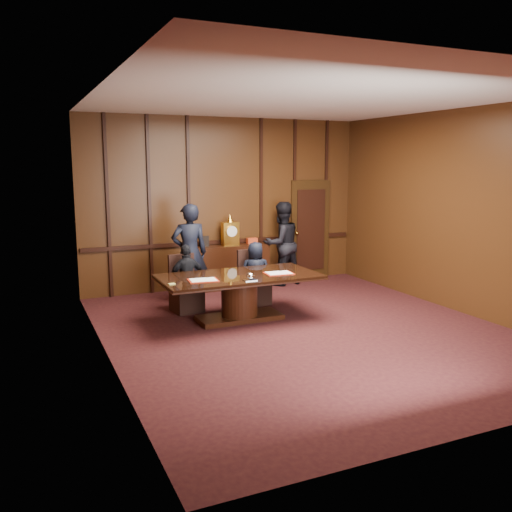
# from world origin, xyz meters

# --- Properties ---
(room) EXTENTS (7.00, 7.04, 3.50)m
(room) POSITION_xyz_m (0.07, 0.14, 1.72)
(room) COLOR black
(room) RESTS_ON ground
(sideboard) EXTENTS (1.60, 0.45, 1.54)m
(sideboard) POSITION_xyz_m (0.00, 3.26, 0.49)
(sideboard) COLOR black
(sideboard) RESTS_ON ground
(conference_table) EXTENTS (2.62, 1.32, 0.76)m
(conference_table) POSITION_xyz_m (-0.72, 1.01, 0.51)
(conference_table) COLOR black
(conference_table) RESTS_ON ground
(folder_left) EXTENTS (0.50, 0.38, 0.02)m
(folder_left) POSITION_xyz_m (-1.40, 0.84, 0.77)
(folder_left) COLOR red
(folder_left) RESTS_ON conference_table
(folder_right) EXTENTS (0.49, 0.37, 0.02)m
(folder_right) POSITION_xyz_m (-0.07, 0.85, 0.77)
(folder_right) COLOR red
(folder_right) RESTS_ON conference_table
(inkstand) EXTENTS (0.20, 0.14, 0.12)m
(inkstand) POSITION_xyz_m (-0.72, 0.56, 0.81)
(inkstand) COLOR white
(inkstand) RESTS_ON conference_table
(notepad) EXTENTS (0.11, 0.08, 0.01)m
(notepad) POSITION_xyz_m (-1.92, 0.78, 0.77)
(notepad) COLOR #D4D167
(notepad) RESTS_ON conference_table
(chair_left) EXTENTS (0.54, 0.54, 0.99)m
(chair_left) POSITION_xyz_m (-1.37, 1.89, 0.29)
(chair_left) COLOR black
(chair_left) RESTS_ON ground
(chair_right) EXTENTS (0.52, 0.52, 0.99)m
(chair_right) POSITION_xyz_m (-0.07, 1.89, 0.29)
(chair_right) COLOR black
(chair_right) RESTS_ON ground
(signatory_left) EXTENTS (0.72, 0.34, 1.20)m
(signatory_left) POSITION_xyz_m (-1.37, 1.81, 0.60)
(signatory_left) COLOR black
(signatory_left) RESTS_ON ground
(signatory_right) EXTENTS (0.65, 0.51, 1.17)m
(signatory_right) POSITION_xyz_m (-0.07, 1.81, 0.58)
(signatory_right) COLOR black
(signatory_right) RESTS_ON ground
(witness_left) EXTENTS (0.71, 0.50, 1.85)m
(witness_left) POSITION_xyz_m (-1.10, 2.51, 0.92)
(witness_left) COLOR black
(witness_left) RESTS_ON ground
(witness_right) EXTENTS (0.96, 0.80, 1.78)m
(witness_right) POSITION_xyz_m (1.11, 3.10, 0.89)
(witness_right) COLOR black
(witness_right) RESTS_ON ground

